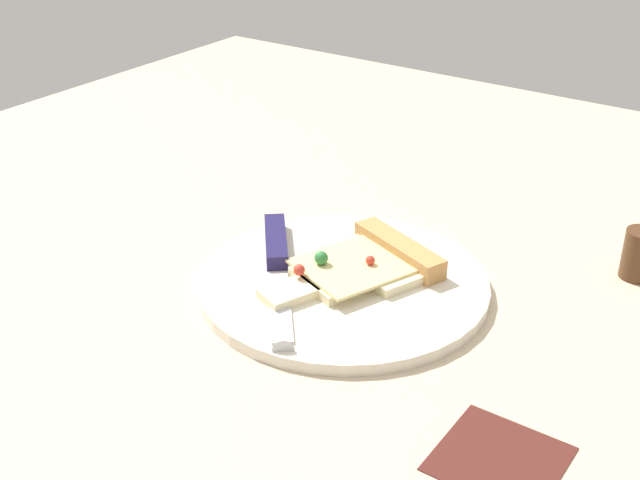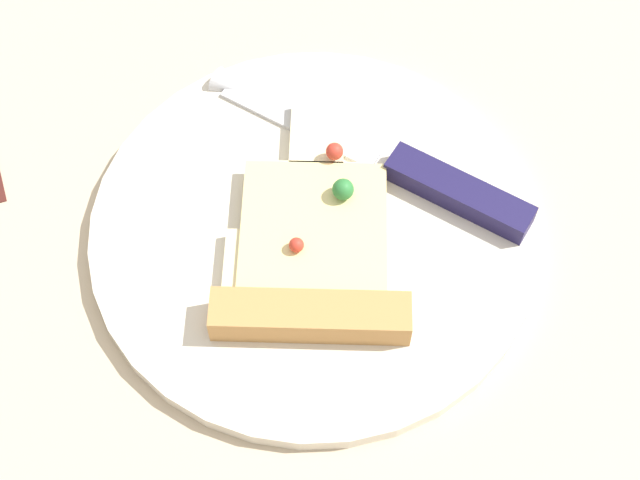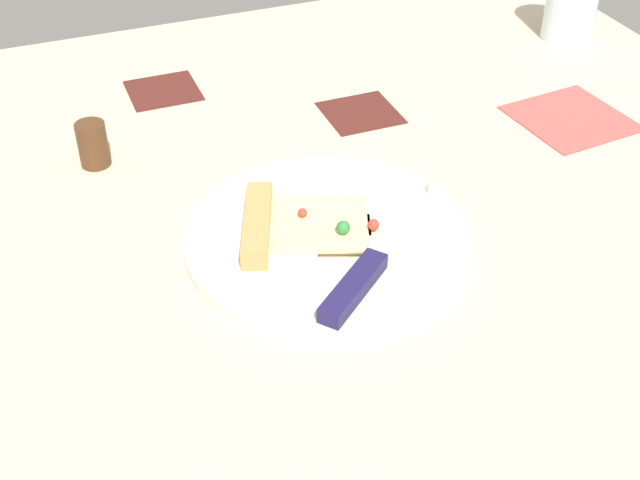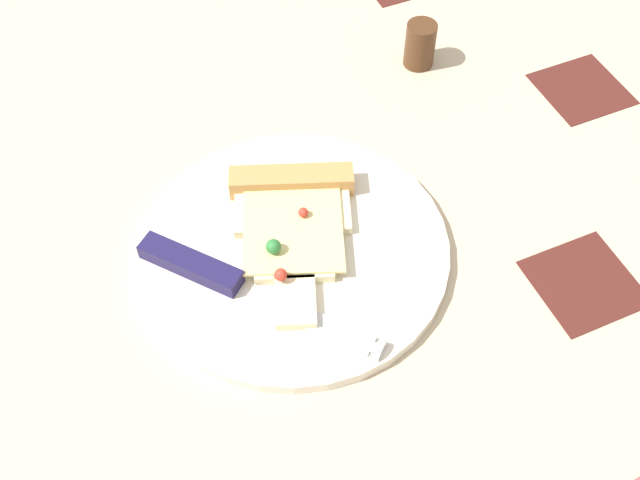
{
  "view_description": "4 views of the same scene",
  "coord_description": "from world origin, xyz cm",
  "px_view_note": "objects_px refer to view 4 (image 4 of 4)",
  "views": [
    {
      "loc": [
        -46.7,
        65.2,
        43.6
      ],
      "look_at": [
        -4.03,
        3.99,
        4.02
      ],
      "focal_mm": 46.8,
      "sensor_mm": 36.0,
      "label": 1
    },
    {
      "loc": [
        -17.75,
        -24.72,
        54.16
      ],
      "look_at": [
        -8.07,
        2.71,
        3.34
      ],
      "focal_mm": 53.72,
      "sensor_mm": 36.0,
      "label": 2
    },
    {
      "loc": [
        55.33,
        -20.63,
        52.98
      ],
      "look_at": [
        -6.12,
        3.62,
        1.79
      ],
      "focal_mm": 47.8,
      "sensor_mm": 36.0,
      "label": 3
    },
    {
      "loc": [
        7.59,
        45.9,
        59.93
      ],
      "look_at": [
        -9.94,
        5.91,
        1.93
      ],
      "focal_mm": 44.28,
      "sensor_mm": 36.0,
      "label": 4
    }
  ],
  "objects_px": {
    "pizza_slice": "(292,219)",
    "knife": "(235,284)",
    "plate": "(294,250)",
    "pepper_shaker": "(420,45)"
  },
  "relations": [
    {
      "from": "plate",
      "to": "pepper_shaker",
      "type": "relative_size",
      "value": 5.5
    },
    {
      "from": "pepper_shaker",
      "to": "plate",
      "type": "bearing_deg",
      "value": 39.48
    },
    {
      "from": "pizza_slice",
      "to": "knife",
      "type": "relative_size",
      "value": 0.96
    },
    {
      "from": "plate",
      "to": "pepper_shaker",
      "type": "height_order",
      "value": "pepper_shaker"
    },
    {
      "from": "pizza_slice",
      "to": "pepper_shaker",
      "type": "height_order",
      "value": "pepper_shaker"
    },
    {
      "from": "plate",
      "to": "pizza_slice",
      "type": "xyz_separation_m",
      "value": [
        -0.01,
        -0.02,
        0.01
      ]
    },
    {
      "from": "knife",
      "to": "pepper_shaker",
      "type": "height_order",
      "value": "pepper_shaker"
    },
    {
      "from": "plate",
      "to": "knife",
      "type": "relative_size",
      "value": 1.46
    },
    {
      "from": "plate",
      "to": "pizza_slice",
      "type": "bearing_deg",
      "value": -110.48
    },
    {
      "from": "plate",
      "to": "pepper_shaker",
      "type": "distance_m",
      "value": 0.3
    }
  ]
}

